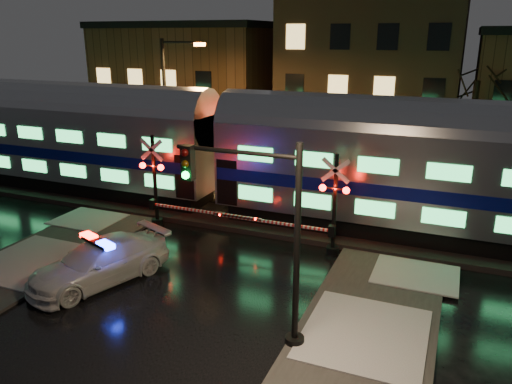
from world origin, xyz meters
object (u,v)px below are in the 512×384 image
streetlight (169,102)px  crossing_signal_left (161,190)px  police_car (99,262)px  crossing_signal_right (325,214)px  traffic_light (264,240)px

streetlight → crossing_signal_left: bearing=-62.2°
police_car → crossing_signal_right: crossing_signal_right is taller
police_car → traffic_light: size_ratio=0.94×
crossing_signal_left → traffic_light: size_ratio=1.02×
crossing_signal_right → traffic_light: (-0.02, -6.53, 1.43)m
crossing_signal_left → traffic_light: traffic_light is taller
crossing_signal_right → streetlight: streetlight is taller
police_car → crossing_signal_right: (6.80, 5.42, 0.96)m
crossing_signal_right → police_car: bearing=-141.4°
traffic_light → streetlight: (-11.15, 13.23, 1.65)m
crossing_signal_right → traffic_light: size_ratio=0.99×
police_car → streetlight: size_ratio=0.67×
police_car → traffic_light: traffic_light is taller
traffic_light → streetlight: 17.38m
crossing_signal_right → crossing_signal_left: 7.65m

